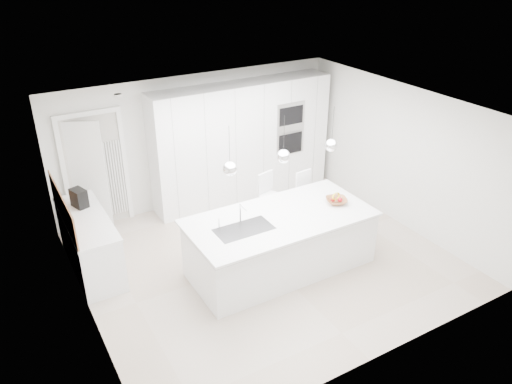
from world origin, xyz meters
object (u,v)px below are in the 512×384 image
island_base (281,244)px  bar_stool_right (307,202)px  fruit_bowl (336,201)px  espresso_machine (79,198)px  bar_stool_left (269,205)px

island_base → bar_stool_right: bearing=37.5°
island_base → bar_stool_right: bar_stool_right is taller
bar_stool_right → fruit_bowl: bearing=-101.9°
island_base → espresso_machine: (-2.53, 1.89, 0.62)m
bar_stool_right → espresso_machine: bearing=154.1°
fruit_bowl → bar_stool_left: 1.27m
island_base → fruit_bowl: 1.13m
fruit_bowl → bar_stool_right: 0.93m
island_base → fruit_bowl: bearing=-1.9°
fruit_bowl → espresso_machine: 4.03m
fruit_bowl → bar_stool_left: bar_stool_left is taller
fruit_bowl → bar_stool_left: (-0.60, 1.05, -0.39)m
island_base → bar_stool_left: (0.41, 1.02, 0.12)m
fruit_bowl → bar_stool_right: size_ratio=0.31×
fruit_bowl → espresso_machine: (-3.53, 1.93, 0.11)m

